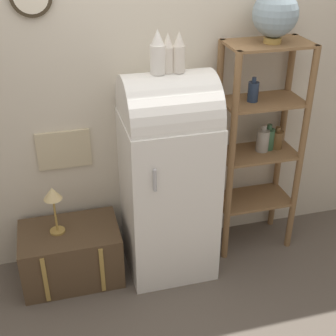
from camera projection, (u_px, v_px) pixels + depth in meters
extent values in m
plane|color=#60564C|center=(176.00, 281.00, 3.59)|extent=(12.00, 12.00, 0.00)
cube|color=beige|center=(157.00, 89.00, 3.41)|extent=(7.00, 0.05, 2.70)
cube|color=#C6B793|center=(64.00, 150.00, 3.41)|extent=(0.39, 0.02, 0.29)
cube|color=white|center=(168.00, 196.00, 3.49)|extent=(0.64, 0.61, 1.26)
cylinder|color=white|center=(168.00, 114.00, 3.17)|extent=(0.62, 0.58, 0.58)
cylinder|color=#B7B7BC|center=(155.00, 180.00, 3.00)|extent=(0.02, 0.02, 0.16)
cube|color=brown|center=(71.00, 254.00, 3.54)|extent=(0.73, 0.48, 0.43)
cube|color=#AD8942|center=(45.00, 280.00, 3.29)|extent=(0.03, 0.01, 0.39)
cube|color=#AD8942|center=(102.00, 270.00, 3.38)|extent=(0.03, 0.01, 0.39)
cylinder|color=olive|center=(231.00, 166.00, 3.43)|extent=(0.05, 0.05, 1.70)
cylinder|color=olive|center=(301.00, 157.00, 3.56)|extent=(0.05, 0.05, 1.70)
cylinder|color=olive|center=(216.00, 147.00, 3.70)|extent=(0.05, 0.05, 1.70)
cylinder|color=olive|center=(281.00, 139.00, 3.83)|extent=(0.05, 0.05, 1.70)
cube|color=olive|center=(252.00, 199.00, 3.84)|extent=(0.60, 0.35, 0.02)
cube|color=olive|center=(257.00, 153.00, 3.64)|extent=(0.60, 0.35, 0.02)
cube|color=olive|center=(263.00, 102.00, 3.43)|extent=(0.60, 0.35, 0.02)
cube|color=olive|center=(269.00, 44.00, 3.22)|extent=(0.60, 0.35, 0.02)
cylinder|color=#23334C|center=(253.00, 92.00, 3.37)|extent=(0.08, 0.08, 0.14)
cylinder|color=#23334C|center=(254.00, 80.00, 3.33)|extent=(0.03, 0.03, 0.04)
cylinder|color=#335B3D|center=(268.00, 139.00, 3.64)|extent=(0.09, 0.09, 0.17)
cylinder|color=#335B3D|center=(270.00, 127.00, 3.59)|extent=(0.04, 0.04, 0.04)
cylinder|color=brown|center=(277.00, 140.00, 3.66)|extent=(0.09, 0.09, 0.14)
cylinder|color=brown|center=(278.00, 129.00, 3.62)|extent=(0.04, 0.04, 0.04)
cylinder|color=#9E998E|center=(263.00, 141.00, 3.61)|extent=(0.10, 0.10, 0.17)
cylinder|color=#9E998E|center=(264.00, 128.00, 3.56)|extent=(0.04, 0.04, 0.04)
cylinder|color=#AD8942|center=(273.00, 40.00, 3.19)|extent=(0.12, 0.12, 0.04)
sphere|color=#7F939E|center=(275.00, 14.00, 3.10)|extent=(0.31, 0.31, 0.31)
cylinder|color=white|center=(158.00, 59.00, 2.96)|extent=(0.10, 0.10, 0.18)
cone|color=white|center=(158.00, 37.00, 2.89)|extent=(0.08, 0.08, 0.10)
cylinder|color=silver|center=(168.00, 60.00, 2.99)|extent=(0.07, 0.07, 0.17)
cone|color=silver|center=(168.00, 39.00, 2.93)|extent=(0.06, 0.06, 0.09)
cylinder|color=silver|center=(179.00, 59.00, 2.99)|extent=(0.08, 0.08, 0.17)
cone|color=silver|center=(179.00, 38.00, 2.93)|extent=(0.07, 0.07, 0.09)
cylinder|color=#AD8942|center=(58.00, 231.00, 3.42)|extent=(0.11, 0.11, 0.02)
cylinder|color=#AD8942|center=(55.00, 215.00, 3.35)|extent=(0.02, 0.02, 0.27)
cone|color=#DBC184|center=(52.00, 193.00, 3.26)|extent=(0.13, 0.13, 0.09)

